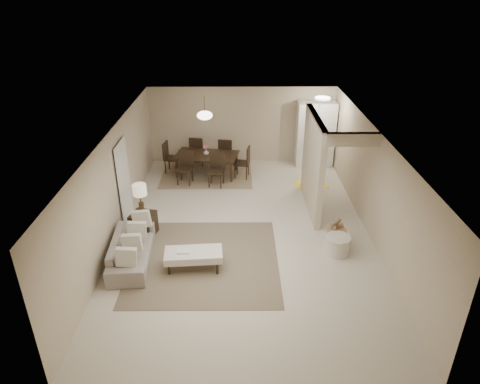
{
  "coord_description": "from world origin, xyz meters",
  "views": [
    {
      "loc": [
        -0.15,
        -8.96,
        5.54
      ],
      "look_at": [
        -0.09,
        0.01,
        1.05
      ],
      "focal_mm": 32.0,
      "sensor_mm": 36.0,
      "label": 1
    }
  ],
  "objects_px": {
    "round_pouf": "(337,245)",
    "wicker_basket": "(336,237)",
    "ottoman_bench": "(194,255)",
    "side_table": "(144,224)",
    "dining_table": "(207,165)",
    "pantry_cabinet": "(315,134)",
    "sofa": "(132,249)"
  },
  "relations": [
    {
      "from": "sofa",
      "to": "round_pouf",
      "type": "height_order",
      "value": "sofa"
    },
    {
      "from": "wicker_basket",
      "to": "dining_table",
      "type": "height_order",
      "value": "dining_table"
    },
    {
      "from": "pantry_cabinet",
      "to": "side_table",
      "type": "height_order",
      "value": "pantry_cabinet"
    },
    {
      "from": "pantry_cabinet",
      "to": "side_table",
      "type": "xyz_separation_m",
      "value": [
        -4.75,
        -4.32,
        -0.76
      ]
    },
    {
      "from": "pantry_cabinet",
      "to": "sofa",
      "type": "distance_m",
      "value": 7.25
    },
    {
      "from": "round_pouf",
      "to": "dining_table",
      "type": "relative_size",
      "value": 0.29
    },
    {
      "from": "pantry_cabinet",
      "to": "wicker_basket",
      "type": "distance_m",
      "value": 4.82
    },
    {
      "from": "ottoman_bench",
      "to": "side_table",
      "type": "relative_size",
      "value": 2.16
    },
    {
      "from": "side_table",
      "to": "dining_table",
      "type": "height_order",
      "value": "dining_table"
    },
    {
      "from": "sofa",
      "to": "dining_table",
      "type": "bearing_deg",
      "value": -20.33
    },
    {
      "from": "round_pouf",
      "to": "dining_table",
      "type": "height_order",
      "value": "dining_table"
    },
    {
      "from": "pantry_cabinet",
      "to": "round_pouf",
      "type": "height_order",
      "value": "pantry_cabinet"
    },
    {
      "from": "pantry_cabinet",
      "to": "wicker_basket",
      "type": "xyz_separation_m",
      "value": [
        -0.22,
        -4.74,
        -0.86
      ]
    },
    {
      "from": "pantry_cabinet",
      "to": "sofa",
      "type": "height_order",
      "value": "pantry_cabinet"
    },
    {
      "from": "sofa",
      "to": "side_table",
      "type": "distance_m",
      "value": 1.06
    },
    {
      "from": "sofa",
      "to": "round_pouf",
      "type": "distance_m",
      "value": 4.53
    },
    {
      "from": "ottoman_bench",
      "to": "round_pouf",
      "type": "height_order",
      "value": "ottoman_bench"
    },
    {
      "from": "side_table",
      "to": "dining_table",
      "type": "relative_size",
      "value": 0.3
    },
    {
      "from": "pantry_cabinet",
      "to": "dining_table",
      "type": "bearing_deg",
      "value": -166.92
    },
    {
      "from": "sofa",
      "to": "wicker_basket",
      "type": "relative_size",
      "value": 4.51
    },
    {
      "from": "sofa",
      "to": "round_pouf",
      "type": "xyz_separation_m",
      "value": [
        4.52,
        0.25,
        -0.08
      ]
    },
    {
      "from": "ottoman_bench",
      "to": "dining_table",
      "type": "distance_m",
      "value": 4.88
    },
    {
      "from": "pantry_cabinet",
      "to": "wicker_basket",
      "type": "relative_size",
      "value": 4.72
    },
    {
      "from": "wicker_basket",
      "to": "pantry_cabinet",
      "type": "bearing_deg",
      "value": 87.36
    },
    {
      "from": "sofa",
      "to": "wicker_basket",
      "type": "height_order",
      "value": "sofa"
    },
    {
      "from": "round_pouf",
      "to": "dining_table",
      "type": "bearing_deg",
      "value": 126.41
    },
    {
      "from": "round_pouf",
      "to": "wicker_basket",
      "type": "relative_size",
      "value": 1.24
    },
    {
      "from": "side_table",
      "to": "wicker_basket",
      "type": "height_order",
      "value": "side_table"
    },
    {
      "from": "pantry_cabinet",
      "to": "side_table",
      "type": "bearing_deg",
      "value": -137.69
    },
    {
      "from": "ottoman_bench",
      "to": "side_table",
      "type": "height_order",
      "value": "side_table"
    },
    {
      "from": "sofa",
      "to": "ottoman_bench",
      "type": "distance_m",
      "value": 1.4
    },
    {
      "from": "sofa",
      "to": "ottoman_bench",
      "type": "bearing_deg",
      "value": -106.44
    }
  ]
}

